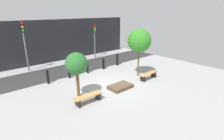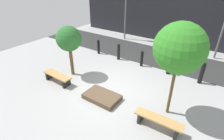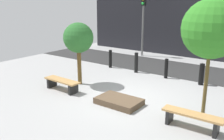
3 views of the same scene
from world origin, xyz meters
name	(u,v)px [view 1 (image 1 of 3)]	position (x,y,z in m)	size (l,w,h in m)	color
ground_plane	(114,85)	(0.00, 0.00, 0.00)	(18.00, 18.00, 0.00)	#9B9B9B
road_strip	(76,68)	(0.00, 4.97, 0.01)	(18.00, 3.08, 0.01)	#2C2C2C
building_facade	(57,40)	(0.00, 8.28, 1.96)	(16.20, 0.50, 3.93)	black
bench_left	(88,97)	(-2.58, -0.77, 0.31)	(1.63, 0.48, 0.44)	black
bench_right	(148,75)	(2.58, -0.77, 0.33)	(1.66, 0.43, 0.46)	black
planter_bed	(120,87)	(0.00, -0.57, 0.10)	(1.50, 0.95, 0.21)	brown
tree_behind_left_bench	(77,64)	(-2.58, 0.23, 1.94)	(1.23, 1.23, 2.59)	brown
tree_behind_right_bench	(139,41)	(2.58, 0.23, 2.65)	(1.69, 1.69, 3.50)	brown
bollard_far_left	(48,77)	(-3.17, 3.18, 0.47)	(0.17, 0.17, 0.94)	black
bollard_left	(69,72)	(-1.59, 3.18, 0.49)	(0.18, 0.18, 0.99)	black
bollard_center	(88,68)	(0.00, 3.18, 0.45)	(0.16, 0.16, 0.90)	black
bollard_right	(103,64)	(1.59, 3.18, 0.45)	(0.20, 0.20, 0.91)	black
bollard_far_right	(117,60)	(3.17, 3.18, 0.54)	(0.20, 0.20, 1.08)	black
traffic_light_west	(24,38)	(-3.34, 6.79, 2.69)	(0.28, 0.27, 3.91)	slate
traffic_light_mid_west	(95,35)	(3.34, 6.79, 2.34)	(0.28, 0.27, 3.37)	#5F5F5F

